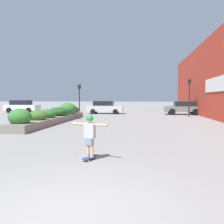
# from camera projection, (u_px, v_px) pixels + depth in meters

# --- Properties ---
(ground_plane) EXTENTS (300.00, 300.00, 0.00)m
(ground_plane) POSITION_uv_depth(u_px,v_px,m) (62.00, 211.00, 4.03)
(ground_plane) COLOR gray
(building_wall_right) EXTENTS (0.67, 42.96, 7.60)m
(building_wall_right) POSITION_uv_depth(u_px,v_px,m) (217.00, 76.00, 21.45)
(building_wall_right) COLOR #B23323
(building_wall_right) RESTS_ON ground_plane
(planter_box) EXTENTS (1.75, 12.72, 1.46)m
(planter_box) POSITION_uv_depth(u_px,v_px,m) (56.00, 115.00, 19.42)
(planter_box) COLOR slate
(planter_box) RESTS_ON ground_plane
(skateboard) EXTENTS (0.39, 0.67, 0.09)m
(skateboard) POSITION_uv_depth(u_px,v_px,m) (90.00, 158.00, 7.42)
(skateboard) COLOR navy
(skateboard) RESTS_ON ground_plane
(skateboarder) EXTENTS (1.14, 0.46, 1.26)m
(skateboarder) POSITION_uv_depth(u_px,v_px,m) (90.00, 131.00, 7.37)
(skateboarder) COLOR tan
(skateboarder) RESTS_ON skateboard
(car_leftmost) EXTENTS (4.09, 1.93, 1.51)m
(car_leftmost) POSITION_uv_depth(u_px,v_px,m) (183.00, 108.00, 28.53)
(car_leftmost) COLOR slate
(car_leftmost) RESTS_ON ground_plane
(car_center_left) EXTENTS (4.13, 2.06, 1.63)m
(car_center_left) POSITION_uv_depth(u_px,v_px,m) (22.00, 106.00, 31.82)
(car_center_left) COLOR silver
(car_center_left) RESTS_ON ground_plane
(car_center_right) EXTENTS (4.30, 1.91, 1.54)m
(car_center_right) POSITION_uv_depth(u_px,v_px,m) (105.00, 107.00, 30.10)
(car_center_right) COLOR #BCBCC1
(car_center_right) RESTS_ON ground_plane
(traffic_light_left) EXTENTS (0.28, 0.30, 3.31)m
(traffic_light_left) POSITION_uv_depth(u_px,v_px,m) (79.00, 94.00, 25.98)
(traffic_light_left) COLOR black
(traffic_light_left) RESTS_ON ground_plane
(traffic_light_right) EXTENTS (0.28, 0.30, 3.82)m
(traffic_light_right) POSITION_uv_depth(u_px,v_px,m) (189.00, 91.00, 25.15)
(traffic_light_right) COLOR black
(traffic_light_right) RESTS_ON ground_plane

